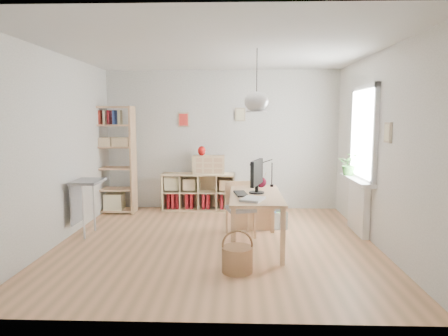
{
  "coord_description": "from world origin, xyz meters",
  "views": [
    {
      "loc": [
        0.29,
        -5.55,
        1.79
      ],
      "look_at": [
        0.1,
        0.3,
        1.05
      ],
      "focal_mm": 32.0,
      "sensor_mm": 36.0,
      "label": 1
    }
  ],
  "objects_px": {
    "monitor": "(257,175)",
    "drawer_chest": "(209,165)",
    "tall_bookshelf": "(113,155)",
    "storage_chest": "(267,215)",
    "cube_shelf": "(198,195)",
    "chair": "(240,205)",
    "desk": "(256,201)"
  },
  "relations": [
    {
      "from": "desk",
      "to": "storage_chest",
      "type": "height_order",
      "value": "desk"
    },
    {
      "from": "cube_shelf",
      "to": "chair",
      "type": "xyz_separation_m",
      "value": [
        0.81,
        -1.68,
        0.17
      ]
    },
    {
      "from": "tall_bookshelf",
      "to": "drawer_chest",
      "type": "bearing_deg",
      "value": 7.67
    },
    {
      "from": "tall_bookshelf",
      "to": "storage_chest",
      "type": "bearing_deg",
      "value": -17.72
    },
    {
      "from": "desk",
      "to": "drawer_chest",
      "type": "bearing_deg",
      "value": 110.17
    },
    {
      "from": "chair",
      "to": "monitor",
      "type": "relative_size",
      "value": 1.56
    },
    {
      "from": "cube_shelf",
      "to": "monitor",
      "type": "bearing_deg",
      "value": -64.54
    },
    {
      "from": "storage_chest",
      "to": "desk",
      "type": "bearing_deg",
      "value": -116.15
    },
    {
      "from": "tall_bookshelf",
      "to": "cube_shelf",
      "type": "bearing_deg",
      "value": 10.19
    },
    {
      "from": "monitor",
      "to": "desk",
      "type": "bearing_deg",
      "value": -90.18
    },
    {
      "from": "drawer_chest",
      "to": "cube_shelf",
      "type": "bearing_deg",
      "value": 166.98
    },
    {
      "from": "tall_bookshelf",
      "to": "chair",
      "type": "distance_m",
      "value": 2.82
    },
    {
      "from": "tall_bookshelf",
      "to": "storage_chest",
      "type": "relative_size",
      "value": 2.75
    },
    {
      "from": "desk",
      "to": "chair",
      "type": "xyz_separation_m",
      "value": [
        -0.22,
        0.55,
        -0.19
      ]
    },
    {
      "from": "tall_bookshelf",
      "to": "chair",
      "type": "xyz_separation_m",
      "value": [
        2.37,
        -1.4,
        -0.62
      ]
    },
    {
      "from": "tall_bookshelf",
      "to": "monitor",
      "type": "xyz_separation_m",
      "value": [
        2.6,
        -1.9,
        -0.08
      ]
    },
    {
      "from": "tall_bookshelf",
      "to": "drawer_chest",
      "type": "relative_size",
      "value": 3.29
    },
    {
      "from": "cube_shelf",
      "to": "drawer_chest",
      "type": "height_order",
      "value": "drawer_chest"
    },
    {
      "from": "monitor",
      "to": "chair",
      "type": "bearing_deg",
      "value": 131.52
    },
    {
      "from": "desk",
      "to": "storage_chest",
      "type": "distance_m",
      "value": 1.17
    },
    {
      "from": "cube_shelf",
      "to": "drawer_chest",
      "type": "relative_size",
      "value": 2.3
    },
    {
      "from": "cube_shelf",
      "to": "drawer_chest",
      "type": "bearing_deg",
      "value": -10.69
    },
    {
      "from": "drawer_chest",
      "to": "storage_chest",
      "type": "bearing_deg",
      "value": -49.74
    },
    {
      "from": "cube_shelf",
      "to": "tall_bookshelf",
      "type": "height_order",
      "value": "tall_bookshelf"
    },
    {
      "from": "chair",
      "to": "monitor",
      "type": "height_order",
      "value": "monitor"
    },
    {
      "from": "chair",
      "to": "cube_shelf",
      "type": "bearing_deg",
      "value": 100.96
    },
    {
      "from": "tall_bookshelf",
      "to": "drawer_chest",
      "type": "xyz_separation_m",
      "value": [
        1.78,
        0.24,
        -0.19
      ]
    },
    {
      "from": "chair",
      "to": "monitor",
      "type": "xyz_separation_m",
      "value": [
        0.23,
        -0.5,
        0.54
      ]
    },
    {
      "from": "monitor",
      "to": "drawer_chest",
      "type": "distance_m",
      "value": 2.29
    },
    {
      "from": "storage_chest",
      "to": "monitor",
      "type": "bearing_deg",
      "value": -115.97
    },
    {
      "from": "desk",
      "to": "chair",
      "type": "height_order",
      "value": "chair"
    },
    {
      "from": "chair",
      "to": "desk",
      "type": "bearing_deg",
      "value": -83.3
    }
  ]
}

